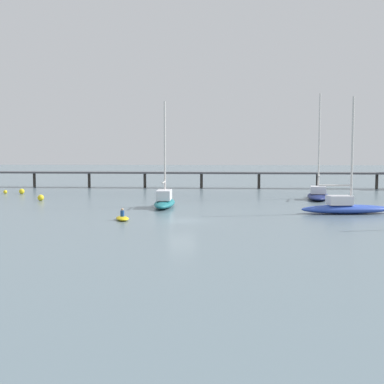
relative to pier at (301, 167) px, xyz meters
The scene contains 9 objects.
ground_plane 45.83m from the pier, 112.53° to the right, with size 400.00×400.00×0.00m, color slate.
pier is the anchor object (origin of this frame).
sailboat_navy 19.90m from the pier, 92.19° to the right, with size 4.57×10.27×14.29m.
sailboat_blue 35.78m from the pier, 91.61° to the right, with size 9.76×3.69×12.08m.
sailboat_teal 37.11m from the pier, 123.62° to the right, with size 2.47×8.95×12.22m.
dinghy_yellow 48.14m from the pier, 118.84° to the right, with size 1.95×2.77×1.14m.
mooring_buoy_inner 49.18m from the pier, 163.48° to the right, with size 0.58×0.58×0.58m, color yellow.
mooring_buoy_mid 44.92m from the pier, 147.08° to the right, with size 0.82×0.82×0.82m, color yellow.
mooring_buoy_near 46.68m from the pier, 162.12° to the right, with size 0.82×0.82×0.82m, color yellow.
Camera 1 is at (3.69, -45.49, 6.39)m, focal length 46.34 mm.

